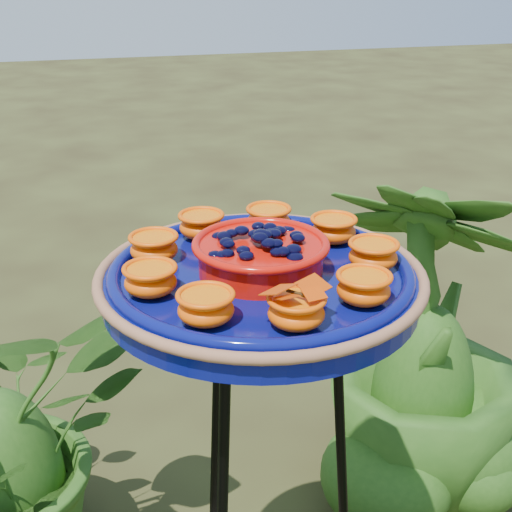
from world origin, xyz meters
The scene contains 3 objects.
tripod_stand centered at (0.07, 0.06, 0.60)m, with size 0.46×0.46×0.99m.
feeder_dish centered at (0.07, 0.06, 1.03)m, with size 0.64×0.64×0.12m.
shrub_back_right centered at (0.70, 0.61, 0.50)m, with size 0.56×0.56×1.00m, color #254F15.
Camera 1 is at (-0.20, -0.92, 1.51)m, focal length 50.00 mm.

